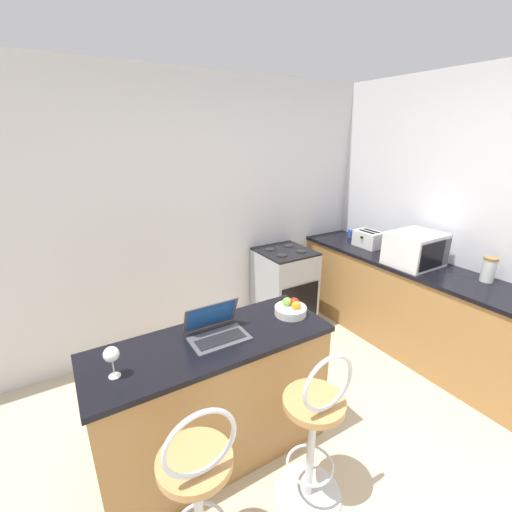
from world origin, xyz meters
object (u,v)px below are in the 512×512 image
object	(u,v)px
laptop	(216,328)
mug_blue	(351,233)
wine_glass_tall	(111,355)
bar_stool_near	(199,496)
bar_stool_far	(314,433)
storage_jar	(489,269)
fruit_bowl	(291,309)
toaster	(368,239)
microwave	(415,249)
stove_range	(284,289)

from	to	relation	value
laptop	mug_blue	size ratio (longest dim) A/B	3.76
wine_glass_tall	bar_stool_near	bearing A→B (deg)	-67.09
bar_stool_far	storage_jar	world-z (taller)	storage_jar
fruit_bowl	toaster	bearing A→B (deg)	25.57
bar_stool_far	laptop	xyz separation A→B (m)	(-0.30, 0.60, 0.45)
bar_stool_far	toaster	xyz separation A→B (m)	(1.87, 1.35, 0.48)
mug_blue	bar_stool_far	bearing A→B (deg)	-139.35
laptop	storage_jar	xyz separation A→B (m)	(2.29, -0.42, 0.05)
wine_glass_tall	mug_blue	distance (m)	3.13
storage_jar	mug_blue	size ratio (longest dim) A/B	2.29
microwave	mug_blue	bearing A→B (deg)	79.14
laptop	bar_stool_far	bearing A→B (deg)	-63.29
bar_stool_near	mug_blue	world-z (taller)	bar_stool_near
wine_glass_tall	stove_range	bearing A→B (deg)	31.70
stove_range	bar_stool_far	bearing A→B (deg)	-120.92
mug_blue	toaster	bearing A→B (deg)	-108.71
bar_stool_far	fruit_bowl	distance (m)	0.76
bar_stool_near	mug_blue	bearing A→B (deg)	32.65
stove_range	toaster	bearing A→B (deg)	-22.51
mug_blue	storage_jar	bearing A→B (deg)	-90.32
bar_stool_far	stove_range	bearing A→B (deg)	59.08
bar_stool_near	laptop	xyz separation A→B (m)	(0.38, 0.60, 0.45)
bar_stool_far	wine_glass_tall	size ratio (longest dim) A/B	6.09
wine_glass_tall	storage_jar	distance (m)	2.91
laptop	stove_range	world-z (taller)	laptop
laptop	storage_jar	bearing A→B (deg)	-10.36
wine_glass_tall	storage_jar	bearing A→B (deg)	-6.74
fruit_bowl	mug_blue	xyz separation A→B (m)	(1.74, 1.14, 0.01)
laptop	wine_glass_tall	world-z (taller)	laptop
bar_stool_far	fruit_bowl	size ratio (longest dim) A/B	4.82
wine_glass_tall	bar_stool_far	bearing A→B (deg)	-30.03
bar_stool_near	toaster	xyz separation A→B (m)	(2.55, 1.35, 0.48)
stove_range	microwave	bearing A→B (deg)	-50.66
laptop	microwave	world-z (taller)	microwave
storage_jar	mug_blue	xyz separation A→B (m)	(0.01, 1.54, -0.06)
wine_glass_tall	storage_jar	world-z (taller)	storage_jar
laptop	microwave	distance (m)	2.12
microwave	mug_blue	size ratio (longest dim) A/B	5.10
bar_stool_near	laptop	distance (m)	0.84
microwave	wine_glass_tall	size ratio (longest dim) A/B	2.74
stove_range	mug_blue	distance (m)	1.09
wine_glass_tall	laptop	bearing A→B (deg)	7.32
fruit_bowl	storage_jar	xyz separation A→B (m)	(1.74, -0.40, 0.07)
toaster	mug_blue	distance (m)	0.39
toaster	stove_range	world-z (taller)	toaster
mug_blue	stove_range	bearing A→B (deg)	-179.44
fruit_bowl	storage_jar	bearing A→B (deg)	-12.88
bar_stool_far	stove_range	world-z (taller)	bar_stool_far
microwave	bar_stool_near	bearing A→B (deg)	-163.40
microwave	fruit_bowl	distance (m)	1.57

